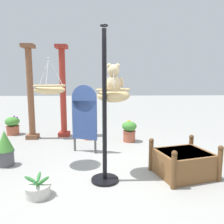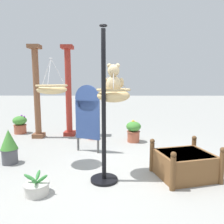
# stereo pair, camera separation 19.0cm
# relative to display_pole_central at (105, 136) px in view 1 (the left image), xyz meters

# --- Properties ---
(ground_plane) EXTENTS (40.00, 40.00, 0.00)m
(ground_plane) POSITION_rel_display_pole_central_xyz_m (0.11, 0.20, -0.75)
(ground_plane) COLOR #9E9E99
(display_pole_central) EXTENTS (0.44, 0.44, 2.42)m
(display_pole_central) POSITION_rel_display_pole_central_xyz_m (0.00, 0.00, 0.00)
(display_pole_central) COLOR black
(display_pole_central) RESTS_ON ground
(hanging_basket_with_teddy) EXTENTS (0.57, 0.57, 0.58)m
(hanging_basket_with_teddy) POSITION_rel_display_pole_central_xyz_m (0.15, 0.25, 0.63)
(hanging_basket_with_teddy) COLOR tan
(teddy_bear) EXTENTS (0.34, 0.30, 0.50)m
(teddy_bear) POSITION_rel_display_pole_central_xyz_m (0.15, 0.27, 0.85)
(teddy_bear) COLOR #D1B789
(hanging_basket_left_high) EXTENTS (0.58, 0.58, 0.66)m
(hanging_basket_left_high) POSITION_rel_display_pole_central_xyz_m (-0.99, 0.70, 0.71)
(hanging_basket_left_high) COLOR tan
(greenhouse_pillar_left) EXTENTS (0.32, 0.32, 2.57)m
(greenhouse_pillar_left) POSITION_rel_display_pole_central_xyz_m (-1.98, 2.69, 0.49)
(greenhouse_pillar_left) COLOR brown
(greenhouse_pillar_left) RESTS_ON ground
(greenhouse_pillar_right) EXTENTS (0.33, 0.33, 2.59)m
(greenhouse_pillar_right) POSITION_rel_display_pole_central_xyz_m (-1.15, 2.94, 0.50)
(greenhouse_pillar_right) COLOR #9E2D23
(greenhouse_pillar_right) RESTS_ON ground
(wooden_planter_box) EXTENTS (1.09, 1.00, 0.59)m
(wooden_planter_box) POSITION_rel_display_pole_central_xyz_m (1.34, 0.15, -0.52)
(wooden_planter_box) COLOR brown
(wooden_planter_box) RESTS_ON ground
(potted_plant_fern_front) EXTENTS (0.38, 0.39, 0.31)m
(potted_plant_fern_front) POSITION_rel_display_pole_central_xyz_m (-0.94, -0.43, -0.64)
(potted_plant_fern_front) COLOR beige
(potted_plant_fern_front) RESTS_ON ground
(potted_plant_tall_leafy) EXTENTS (0.32, 0.32, 0.52)m
(potted_plant_tall_leafy) POSITION_rel_display_pole_central_xyz_m (-0.42, 2.56, -0.48)
(potted_plant_tall_leafy) COLOR #BC6042
(potted_plant_tall_leafy) RESTS_ON ground
(potted_plant_bushy_green) EXTENTS (0.39, 0.39, 0.58)m
(potted_plant_bushy_green) POSITION_rel_display_pole_central_xyz_m (0.68, 2.27, -0.45)
(potted_plant_bushy_green) COLOR #AD563D
(potted_plant_bushy_green) RESTS_ON ground
(potted_plant_small_succulent) EXTENTS (0.33, 0.33, 0.68)m
(potted_plant_small_succulent) POSITION_rel_display_pole_central_xyz_m (-1.87, 0.73, -0.40)
(potted_plant_small_succulent) COLOR #4C4C51
(potted_plant_small_succulent) RESTS_ON ground
(potted_plant_conical_shrub) EXTENTS (0.41, 0.41, 0.56)m
(potted_plant_conical_shrub) POSITION_rel_display_pole_central_xyz_m (-2.72, 3.17, -0.46)
(potted_plant_conical_shrub) COLOR #AD563D
(potted_plant_conical_shrub) RESTS_ON ground
(display_sign_board) EXTENTS (0.57, 0.25, 1.52)m
(display_sign_board) POSITION_rel_display_pole_central_xyz_m (-0.43, 1.45, 0.15)
(display_sign_board) COLOR #334C8C
(display_sign_board) RESTS_ON ground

